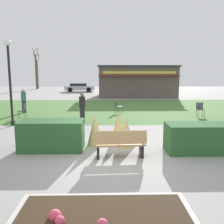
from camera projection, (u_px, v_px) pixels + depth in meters
ground_plane at (110, 159)px, 8.03m from camera, size 80.00×80.00×0.00m
lawn_patch at (108, 109)px, 19.06m from camera, size 36.00×12.00×0.01m
park_bench at (120, 144)px, 8.12m from camera, size 1.72×0.61×0.95m
hedge_left at (52, 135)px, 8.96m from camera, size 2.27×1.10×1.09m
hedge_right at (198, 138)px, 8.72m from camera, size 2.21×1.10×1.01m
ornamental_grass_behind_left at (118, 127)px, 10.07m from camera, size 0.58×0.58×1.18m
ornamental_grass_behind_right at (95, 130)px, 9.49m from camera, size 0.61×0.61×1.23m
ornamental_grass_behind_center at (125, 132)px, 9.36m from camera, size 0.78×0.78×1.12m
lamppost_mid at (9, 72)px, 12.72m from camera, size 0.36×0.36×4.50m
trash_bin at (220, 139)px, 8.81m from camera, size 0.52×0.52×0.91m
food_kiosk at (137, 81)px, 28.43m from camera, size 8.85×5.37×3.52m
cafe_chair_west at (118, 105)px, 17.03m from camera, size 0.60×0.60×0.89m
cafe_chair_east at (200, 108)px, 15.78m from camera, size 0.45×0.45×0.89m
cafe_chair_center at (23, 110)px, 15.14m from camera, size 0.61×0.61×0.89m
person_strolling at (82, 107)px, 13.72m from camera, size 0.34×0.34×1.69m
person_standing at (24, 100)px, 17.15m from camera, size 0.34×0.34×1.69m
parked_car_west_slot at (79, 87)px, 35.40m from camera, size 4.32×2.29×1.20m
tree_left_bg at (36, 71)px, 40.30m from camera, size 0.91×0.96×6.63m
tree_right_bg at (37, 74)px, 41.49m from camera, size 0.91×0.96×5.82m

